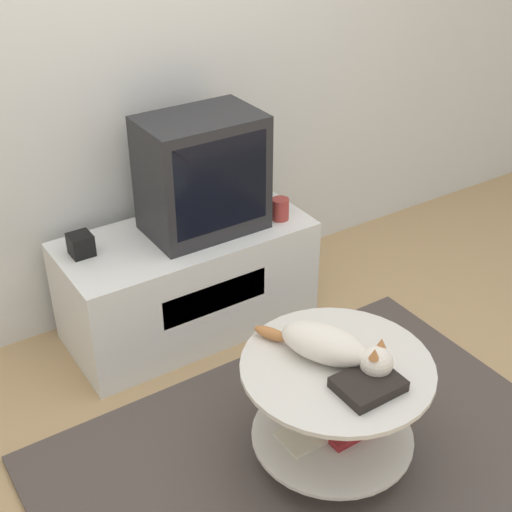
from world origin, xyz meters
TOP-DOWN VIEW (x-y plane):
  - ground_plane at (0.00, 0.00)m, footprint 12.00×12.00m
  - wall_back at (0.00, 1.39)m, footprint 8.00×0.05m
  - rug at (0.00, 0.00)m, footprint 1.93×1.36m
  - tv_stand at (0.04, 1.04)m, footprint 1.12×0.52m
  - tv at (0.13, 1.04)m, footprint 0.51×0.34m
  - speaker at (-0.41, 1.12)m, footprint 0.09×0.09m
  - mug at (0.46, 0.92)m, footprint 0.08×0.08m
  - coffee_table at (0.06, 0.00)m, footprint 0.67×0.67m
  - dvd_box at (0.07, -0.15)m, footprint 0.21×0.16m
  - cat at (0.06, 0.03)m, footprint 0.29×0.48m

SIDE VIEW (x-z plane):
  - ground_plane at x=0.00m, z-range 0.00..0.00m
  - rug at x=0.00m, z-range 0.00..0.02m
  - tv_stand at x=0.04m, z-range 0.00..0.50m
  - coffee_table at x=0.06m, z-range 0.08..0.53m
  - dvd_box at x=0.07m, z-range 0.47..0.51m
  - cat at x=0.06m, z-range 0.46..0.60m
  - speaker at x=-0.41m, z-range 0.50..0.59m
  - mug at x=0.46m, z-range 0.50..0.60m
  - tv at x=0.13m, z-range 0.50..1.02m
  - wall_back at x=0.00m, z-range 0.00..2.60m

